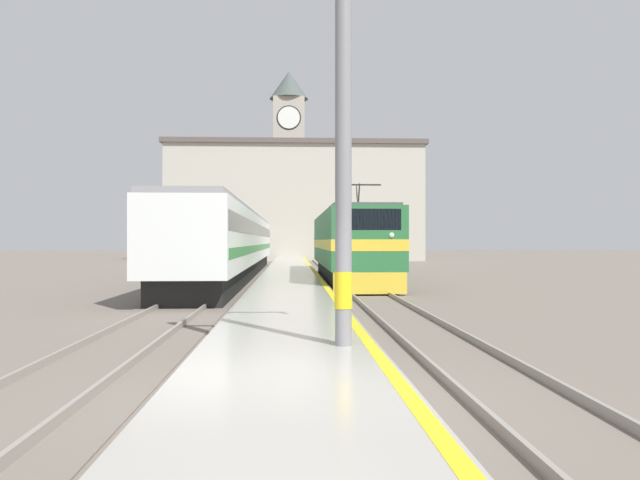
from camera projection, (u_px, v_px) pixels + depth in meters
name	position (u px, v px, depth m)	size (l,w,h in m)	color
ground_plane	(291.00, 275.00, 37.83)	(200.00, 200.00, 0.00)	#70665B
platform	(290.00, 277.00, 32.84)	(2.96, 140.00, 0.37)	#ADA89E
rail_track_near	(347.00, 279.00, 32.98)	(2.83, 140.00, 0.16)	#70665B
rail_track_far	(228.00, 280.00, 32.69)	(2.83, 140.00, 0.16)	#70665B
locomotive_train	(349.00, 245.00, 31.59)	(2.92, 17.10, 4.57)	black
passenger_train	(234.00, 242.00, 36.44)	(2.92, 36.59, 3.68)	black
catenary_mast	(348.00, 129.00, 10.17)	(2.39, 0.29, 7.17)	gray
clock_tower	(289.00, 158.00, 79.98)	(4.93, 4.93, 23.84)	#ADA393
station_building	(295.00, 202.00, 67.07)	(27.41, 7.80, 12.56)	#B7B2A3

